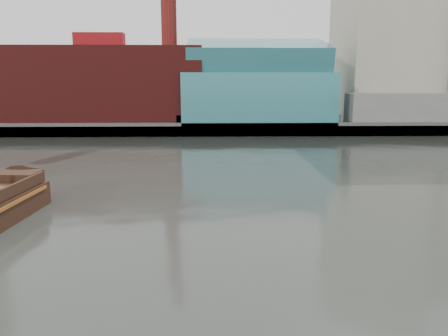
{
  "coord_description": "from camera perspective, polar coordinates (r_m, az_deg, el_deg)",
  "views": [
    {
      "loc": [
        0.86,
        -20.71,
        10.57
      ],
      "look_at": [
        1.74,
        11.88,
        4.0
      ],
      "focal_mm": 35.0,
      "sensor_mm": 36.0,
      "label": 1
    }
  ],
  "objects": [
    {
      "name": "ground",
      "position": [
        23.27,
        -3.64,
        -15.65
      ],
      "size": [
        400.0,
        400.0,
        0.0
      ],
      "primitive_type": "plane",
      "color": "#2D302A",
      "rests_on": "ground"
    },
    {
      "name": "promenade_far",
      "position": [
        113.12,
        -1.99,
        6.53
      ],
      "size": [
        220.0,
        60.0,
        2.0
      ],
      "primitive_type": "cube",
      "color": "slate",
      "rests_on": "ground"
    },
    {
      "name": "seawall",
      "position": [
        83.73,
        -2.14,
        5.03
      ],
      "size": [
        220.0,
        1.0,
        2.6
      ],
      "primitive_type": "cube",
      "color": "#4C4C49",
      "rests_on": "ground"
    },
    {
      "name": "skyline",
      "position": [
        106.29,
        0.85,
        18.95
      ],
      "size": [
        149.0,
        45.0,
        62.0
      ],
      "color": "brown",
      "rests_on": "promenade_far"
    }
  ]
}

